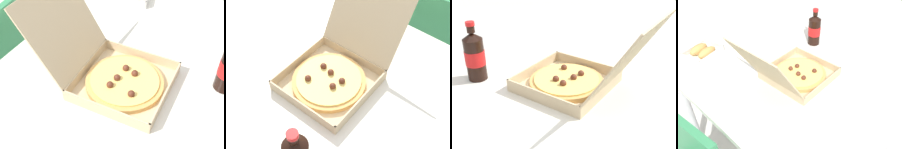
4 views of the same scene
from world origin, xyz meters
The scene contains 4 objects.
dining_table centered at (0.00, 0.00, 0.64)m, with size 1.20×0.91×0.72m.
pizza_box_open centered at (-0.08, 0.02, 0.77)m, with size 0.32×0.47×0.31m.
cola_bottle centered at (0.07, -0.32, 0.82)m, with size 0.07×0.07×0.22m.
paper_menu centered at (0.29, -0.04, 0.72)m, with size 0.21×0.15×0.00m, color white.
Camera 3 is at (0.66, 0.51, 1.25)m, focal length 46.27 mm.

